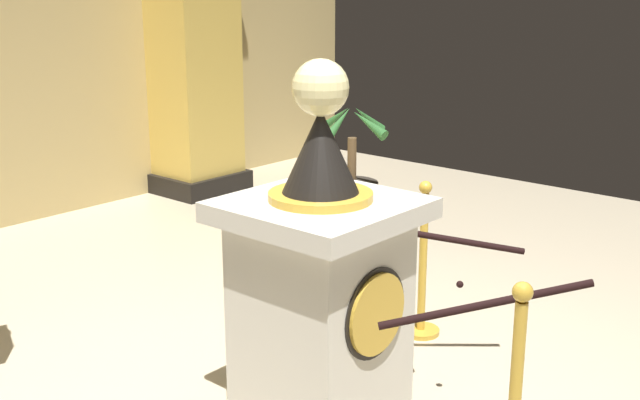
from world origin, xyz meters
TOP-DOWN VIEW (x-y plane):
  - pedestal_clock at (-0.10, -0.00)m, footprint 0.85×0.85m
  - stanchion_far at (1.04, 0.15)m, footprint 0.24×0.24m
  - velvet_rope at (0.37, -0.52)m, footprint 1.37×1.37m
  - column_right at (2.49, 4.01)m, footprint 0.90×0.90m
  - potted_palm_right at (2.51, 1.89)m, footprint 0.74×0.75m

SIDE VIEW (x-z plane):
  - potted_palm_right at x=2.51m, z-range -0.24..0.89m
  - stanchion_far at x=1.04m, z-range -0.15..0.84m
  - pedestal_clock at x=-0.10m, z-range -0.20..1.62m
  - velvet_rope at x=0.37m, z-range 0.68..0.90m
  - column_right at x=2.49m, z-range -0.01..3.92m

